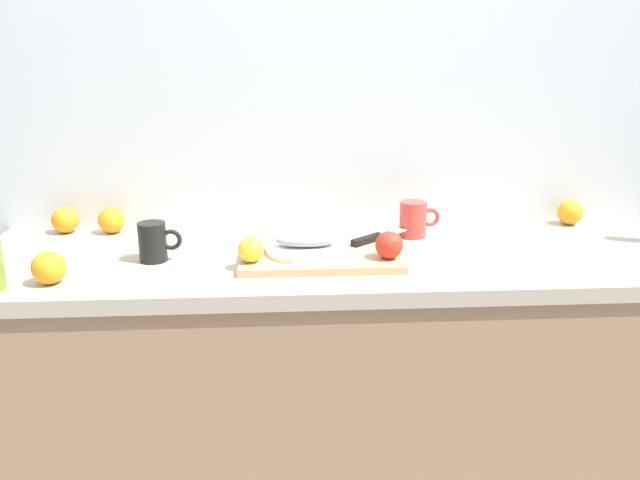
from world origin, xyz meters
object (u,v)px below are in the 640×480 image
(coffee_mug_1, at_px, (414,219))
(cutting_board, at_px, (320,254))
(white_plate, at_px, (307,249))
(lemon_0, at_px, (251,250))
(chef_knife, at_px, (380,236))
(orange_0, at_px, (65,220))
(fish_fillet, at_px, (307,240))
(coffee_mug_0, at_px, (154,242))

(coffee_mug_1, bearing_deg, cutting_board, -147.92)
(white_plate, xyz_separation_m, lemon_0, (-0.14, -0.07, 0.02))
(chef_knife, bearing_deg, lemon_0, 165.89)
(orange_0, bearing_deg, chef_knife, -11.49)
(cutting_board, height_order, fish_fillet, fish_fillet)
(fish_fillet, bearing_deg, lemon_0, -153.01)
(white_plate, relative_size, orange_0, 2.73)
(orange_0, bearing_deg, coffee_mug_1, -5.79)
(chef_knife, xyz_separation_m, orange_0, (-0.92, 0.19, 0.01))
(fish_fillet, distance_m, lemon_0, 0.16)
(cutting_board, relative_size, coffee_mug_0, 3.73)
(lemon_0, relative_size, orange_0, 0.82)
(white_plate, bearing_deg, chef_knife, 25.96)
(chef_knife, relative_size, coffee_mug_0, 2.14)
(cutting_board, bearing_deg, chef_knife, 29.20)
(coffee_mug_1, bearing_deg, white_plate, -150.21)
(lemon_0, relative_size, coffee_mug_1, 0.55)
(coffee_mug_0, distance_m, orange_0, 0.42)
(coffee_mug_1, bearing_deg, fish_fillet, -150.21)
(white_plate, height_order, fish_fillet, fish_fillet)
(white_plate, relative_size, lemon_0, 3.32)
(cutting_board, height_order, chef_knife, chef_knife)
(chef_knife, distance_m, coffee_mug_0, 0.61)
(white_plate, bearing_deg, lemon_0, -153.01)
(lemon_0, bearing_deg, fish_fillet, 26.99)
(cutting_board, relative_size, orange_0, 5.30)
(cutting_board, distance_m, fish_fillet, 0.06)
(coffee_mug_0, distance_m, coffee_mug_1, 0.74)
(cutting_board, bearing_deg, coffee_mug_0, 179.19)
(coffee_mug_0, bearing_deg, cutting_board, -0.81)
(chef_knife, xyz_separation_m, lemon_0, (-0.35, -0.17, 0.02))
(lemon_0, xyz_separation_m, orange_0, (-0.57, 0.36, -0.01))
(fish_fillet, xyz_separation_m, lemon_0, (-0.14, -0.07, -0.00))
(coffee_mug_1, xyz_separation_m, orange_0, (-1.03, 0.10, -0.01))
(fish_fillet, distance_m, chef_knife, 0.23)
(fish_fillet, relative_size, lemon_0, 2.49)
(lemon_0, bearing_deg, chef_knife, 26.38)
(chef_knife, relative_size, coffee_mug_1, 2.02)
(coffee_mug_0, xyz_separation_m, coffee_mug_1, (0.72, 0.17, 0.00))
(lemon_0, bearing_deg, coffee_mug_1, 28.95)
(cutting_board, height_order, white_plate, white_plate)
(chef_knife, height_order, coffee_mug_1, coffee_mug_1)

